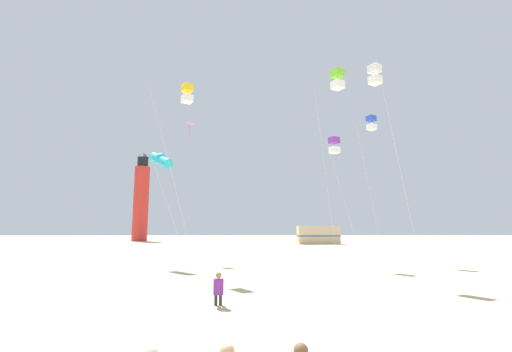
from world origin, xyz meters
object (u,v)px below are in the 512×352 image
at_px(kite_flyer_standing, 218,288).
at_px(rv_van_tan, 318,235).
at_px(kite_tube_cyan, 161,160).
at_px(kite_diamond_rainbow, 189,129).
at_px(kite_box_lime, 337,80).
at_px(kite_box_gold, 187,94).
at_px(kite_box_white, 375,75).
at_px(kite_box_violet, 334,145).
at_px(lighthouse_distant, 141,199).
at_px(kite_box_blue, 371,123).

relative_size(kite_flyer_standing, rv_van_tan, 0.18).
xyz_separation_m(kite_flyer_standing, kite_tube_cyan, (-5.30, 12.10, 6.78)).
height_order(kite_diamond_rainbow, kite_box_lime, kite_box_lime).
bearing_deg(kite_box_lime, kite_box_gold, 170.66).
xyz_separation_m(kite_box_gold, kite_box_white, (11.19, -1.23, 0.74)).
distance_m(kite_tube_cyan, kite_box_lime, 13.16).
bearing_deg(kite_box_violet, rv_van_tan, 81.37).
relative_size(kite_box_lime, kite_box_white, 0.97).
height_order(kite_flyer_standing, kite_box_lime, kite_box_lime).
bearing_deg(kite_box_violet, kite_tube_cyan, 177.70).
bearing_deg(lighthouse_distant, kite_box_violet, -57.64).
xyz_separation_m(kite_box_blue, kite_diamond_rainbow, (-14.95, 1.51, -0.14)).
xyz_separation_m(kite_tube_cyan, kite_box_white, (13.68, -5.21, 4.10)).
height_order(kite_tube_cyan, kite_box_lime, kite_box_lime).
bearing_deg(kite_box_violet, kite_box_gold, -160.48).
distance_m(kite_box_blue, lighthouse_distant, 49.44).
distance_m(kite_flyer_standing, lighthouse_distant, 57.43).
relative_size(kite_diamond_rainbow, kite_box_lime, 0.99).
bearing_deg(rv_van_tan, kite_box_lime, -101.58).
distance_m(kite_box_gold, kite_diamond_rainbow, 8.13).
distance_m(kite_flyer_standing, kite_box_white, 15.37).
bearing_deg(kite_tube_cyan, lighthouse_distant, 108.98).
bearing_deg(lighthouse_distant, kite_box_gold, -69.76).
relative_size(lighthouse_distant, rv_van_tan, 2.57).
bearing_deg(kite_box_violet, kite_box_lime, -100.52).
xyz_separation_m(kite_box_gold, lighthouse_distant, (-16.74, 45.39, -2.92)).
height_order(kite_diamond_rainbow, kite_box_white, kite_box_white).
relative_size(kite_diamond_rainbow, lighthouse_distant, 0.69).
relative_size(kite_box_lime, rv_van_tan, 1.79).
bearing_deg(kite_box_violet, kite_flyer_standing, -121.15).
bearing_deg(kite_box_lime, rv_van_tan, 81.10).
bearing_deg(kite_box_lime, kite_box_violet, 79.48).
distance_m(kite_box_gold, rv_van_tan, 38.34).
height_order(kite_box_violet, kite_box_blue, kite_box_blue).
xyz_separation_m(kite_box_blue, lighthouse_distant, (-30.38, 38.88, -3.11)).
bearing_deg(kite_box_lime, kite_box_white, 5.84).
distance_m(kite_tube_cyan, kite_diamond_rainbow, 5.42).
xyz_separation_m(kite_box_blue, kite_box_white, (-2.46, -7.74, 0.55)).
bearing_deg(lighthouse_distant, kite_tube_cyan, -71.02).
relative_size(kite_flyer_standing, kite_box_gold, 0.10).
bearing_deg(kite_box_white, kite_tube_cyan, 159.16).
bearing_deg(lighthouse_distant, kite_box_blue, -52.00).
bearing_deg(kite_box_blue, kite_tube_cyan, -171.08).
distance_m(kite_tube_cyan, kite_box_blue, 16.72).
bearing_deg(kite_tube_cyan, kite_diamond_rainbow, 73.61).
xyz_separation_m(kite_box_gold, kite_box_lime, (8.90, -1.46, 0.34)).
bearing_deg(kite_box_blue, rv_van_tan, 88.25).
bearing_deg(kite_box_blue, kite_diamond_rainbow, 174.22).
height_order(kite_box_gold, kite_diamond_rainbow, kite_diamond_rainbow).
distance_m(kite_box_violet, kite_diamond_rainbow, 12.26).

